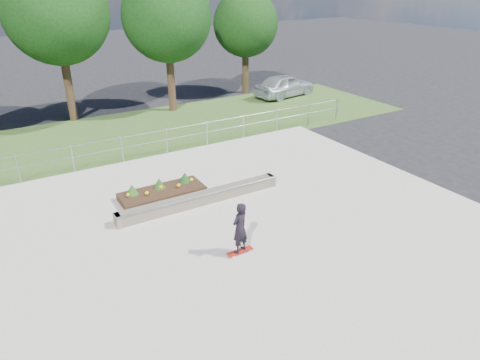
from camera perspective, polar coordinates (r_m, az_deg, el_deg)
name	(u,v)px	position (r m, az deg, el deg)	size (l,w,h in m)	color
ground	(259,231)	(13.46, 2.57, -6.77)	(120.00, 120.00, 0.00)	black
grass_verge	(142,132)	(22.60, -12.99, 6.21)	(30.00, 8.00, 0.02)	#334F1F
concrete_slab	(259,230)	(13.45, 2.57, -6.66)	(15.00, 15.00, 0.06)	#AFAA9C
fence	(166,138)	(19.22, -9.79, 5.53)	(20.06, 0.06, 1.20)	#9B9DA4
tree_mid_left	(56,12)	(24.83, -23.32, 19.83)	(5.25, 5.25, 8.25)	#322014
tree_mid_right	(167,17)	(25.35, -9.74, 20.61)	(4.90, 4.90, 7.70)	#352015
tree_far_right	(246,24)	(29.45, 0.76, 20.07)	(4.20, 4.20, 6.60)	#2E2112
grind_ledge	(201,198)	(14.83, -5.19, -2.45)	(6.00, 0.44, 0.43)	brown
planter_bed	(162,191)	(15.55, -10.38, -1.49)	(3.00, 1.20, 0.61)	black
skateboarder	(240,228)	(11.87, -0.02, -6.45)	(0.80, 0.54, 1.61)	white
parked_car	(285,85)	(29.12, 5.97, 12.44)	(1.77, 4.40, 1.50)	silver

